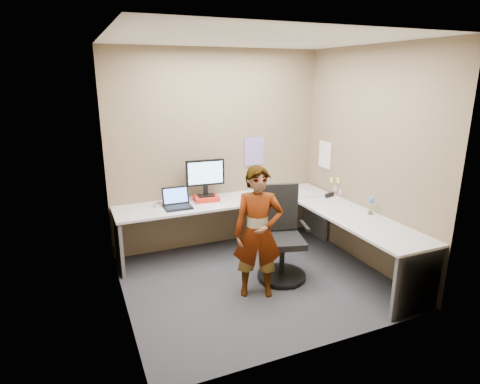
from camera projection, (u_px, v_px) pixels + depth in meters
name	position (u px, v px, depth m)	size (l,w,h in m)	color
ground	(257.00, 281.00, 4.75)	(3.00, 3.00, 0.00)	#27272C
wall_back	(218.00, 151.00, 5.52)	(3.00, 3.00, 0.00)	#736147
wall_right	(368.00, 160.00, 4.94)	(2.70, 2.70, 0.00)	#736147
wall_left	(116.00, 185.00, 3.81)	(2.70, 2.70, 0.00)	#736147
ceiling	(260.00, 39.00, 3.99)	(3.00, 3.00, 0.00)	white
desk	(275.00, 219.00, 5.09)	(2.98, 2.58, 0.73)	#BDBDBD
paper_ream	(206.00, 198.00, 5.37)	(0.32, 0.24, 0.06)	red
monitor	(205.00, 175.00, 5.30)	(0.52, 0.17, 0.49)	black
laptop	(177.00, 202.00, 5.11)	(0.35, 0.29, 0.25)	black
trackball_mouse	(159.00, 205.00, 5.13)	(0.12, 0.08, 0.07)	#B7B7BC
origami	(217.00, 204.00, 5.12)	(0.10, 0.10, 0.06)	white
stapler	(330.00, 195.00, 5.54)	(0.15, 0.04, 0.06)	black
flower	(371.00, 203.00, 4.81)	(0.07, 0.07, 0.22)	brown
calendar_purple	(254.00, 151.00, 5.73)	(0.30, 0.01, 0.40)	#846BB7
calendar_white	(325.00, 155.00, 5.75)	(0.01, 0.28, 0.38)	white
sticky_note_a	(338.00, 181.00, 5.53)	(0.01, 0.07, 0.07)	#F2E059
sticky_note_b	(335.00, 189.00, 5.61)	(0.01, 0.07, 0.07)	pink
sticky_note_c	(340.00, 192.00, 5.51)	(0.01, 0.07, 0.07)	pink
sticky_note_d	(332.00, 180.00, 5.67)	(0.01, 0.07, 0.07)	#F2E059
office_chair	(281.00, 242.00, 4.76)	(0.62, 0.60, 1.10)	black
person	(258.00, 233.00, 4.29)	(0.53, 0.35, 1.45)	#999399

